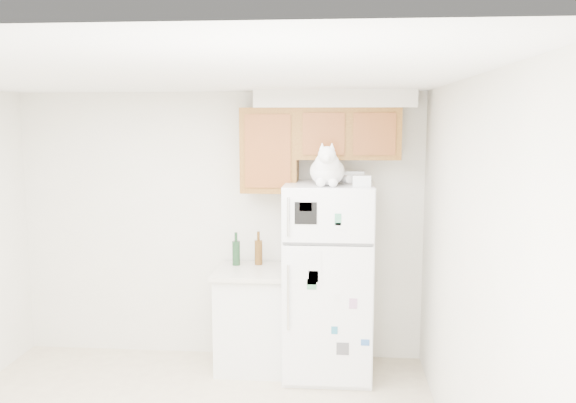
# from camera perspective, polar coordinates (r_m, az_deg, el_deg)

# --- Properties ---
(room_shell) EXTENTS (3.84, 4.04, 2.52)m
(room_shell) POSITION_cam_1_polar(r_m,az_deg,el_deg) (4.02, -9.61, -0.65)
(room_shell) COLOR silver
(room_shell) RESTS_ON ground_plane
(refrigerator) EXTENTS (0.76, 0.78, 1.70)m
(refrigerator) POSITION_cam_1_polar(r_m,az_deg,el_deg) (5.39, 3.79, -7.34)
(refrigerator) COLOR white
(refrigerator) RESTS_ON ground_plane
(base_counter) EXTENTS (0.64, 0.64, 0.92)m
(base_counter) POSITION_cam_1_polar(r_m,az_deg,el_deg) (5.63, -3.40, -10.82)
(base_counter) COLOR white
(base_counter) RESTS_ON ground_plane
(cat) EXTENTS (0.36, 0.52, 0.37)m
(cat) POSITION_cam_1_polar(r_m,az_deg,el_deg) (5.08, 3.71, 3.04)
(cat) COLOR white
(cat) RESTS_ON refrigerator
(storage_box_back) EXTENTS (0.19, 0.15, 0.10)m
(storage_box_back) POSITION_cam_1_polar(r_m,az_deg,el_deg) (5.36, 6.11, 2.31)
(storage_box_back) COLOR white
(storage_box_back) RESTS_ON refrigerator
(storage_box_front) EXTENTS (0.15, 0.11, 0.09)m
(storage_box_front) POSITION_cam_1_polar(r_m,az_deg,el_deg) (5.08, 6.92, 1.95)
(storage_box_front) COLOR white
(storage_box_front) RESTS_ON refrigerator
(bottle_green) EXTENTS (0.07, 0.07, 0.31)m
(bottle_green) POSITION_cam_1_polar(r_m,az_deg,el_deg) (5.61, -4.88, -4.43)
(bottle_green) COLOR #19381E
(bottle_green) RESTS_ON base_counter
(bottle_amber) EXTENTS (0.07, 0.07, 0.31)m
(bottle_amber) POSITION_cam_1_polar(r_m,az_deg,el_deg) (5.62, -2.78, -4.37)
(bottle_amber) COLOR #593814
(bottle_amber) RESTS_ON base_counter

